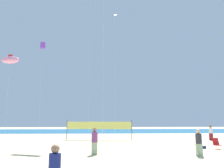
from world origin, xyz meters
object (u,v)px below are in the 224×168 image
Objects in this scene: beachgoer_charcoal_shirt at (199,142)px; kite_pink_inflatable at (10,60)px; kite_blue_diamond at (114,17)px; volleyball_net at (99,126)px; beachgoer_plum_shirt at (95,140)px; folding_beach_chair at (216,143)px; beach_handbag at (204,147)px; beachgoer_white_shirt at (211,132)px; kite_violet_box at (43,46)px.

kite_pink_inflatable reaches higher than beachgoer_charcoal_shirt.
kite_pink_inflatable is 16.86m from kite_blue_diamond.
beachgoer_plum_shirt is at bearing -91.17° from volleyball_net.
kite_pink_inflatable reaches higher than folding_beach_chair.
beachgoer_charcoal_shirt is at bearing 149.06° from beachgoer_plum_shirt.
beach_handbag is 25.08m from kite_pink_inflatable.
beachgoer_charcoal_shirt is 4.40m from beach_handbag.
folding_beach_chair is 1.05m from beach_handbag.
beachgoer_charcoal_shirt is 7.13m from beachgoer_plum_shirt.
beachgoer_charcoal_shirt reaches higher than beach_handbag.
beachgoer_plum_shirt reaches higher than beach_handbag.
kite_blue_diamond reaches higher than beach_handbag.
beachgoer_plum_shirt is at bearing -48.53° from kite_pink_inflatable.
beachgoer_charcoal_shirt is at bearing -142.82° from folding_beach_chair.
kite_blue_diamond is (-11.12, 6.64, 17.58)m from beachgoer_white_shirt.
beachgoer_plum_shirt is at bearing 10.54° from beachgoer_charcoal_shirt.
beachgoer_plum_shirt is (-13.66, -10.56, 0.04)m from beachgoer_white_shirt.
kite_violet_box is 12.70m from kite_blue_diamond.
beachgoer_white_shirt is 0.12× the size of kite_violet_box.
beach_handbag is 28.95m from kite_violet_box.
kite_violet_box is at bearing 126.04° from folding_beach_chair.
kite_blue_diamond reaches higher than beachgoer_plum_shirt.
folding_beach_chair is 0.08× the size of kite_pink_inflatable.
volleyball_net is at bearing -112.46° from kite_blue_diamond.
kite_blue_diamond is (-4.53, 18.15, 17.59)m from beachgoer_charcoal_shirt.
kite_pink_inflatable is (-11.46, 12.97, 9.16)m from beachgoer_plum_shirt.
beachgoer_plum_shirt is at bearing -98.40° from kite_blue_diamond.
beachgoer_plum_shirt is 24.70m from kite_blue_diamond.
kite_violet_box is at bearing 88.89° from beachgoer_white_shirt.
beachgoer_charcoal_shirt is at bearing -36.91° from kite_pink_inflatable.
beachgoer_white_shirt is 13.48m from volleyball_net.
kite_pink_inflatable is (-20.63, 10.13, 10.04)m from beach_handbag.
beachgoer_white_shirt reaches higher than folding_beach_chair.
folding_beach_chair is 24.44m from kite_blue_diamond.
beachgoer_charcoal_shirt is at bearing -76.00° from kite_blue_diamond.
beach_handbag is 0.01× the size of kite_blue_diamond.
beachgoer_white_shirt is at bearing -4.57° from volleyball_net.
kite_violet_box is (2.27, 6.99, 4.38)m from kite_pink_inflatable.
beachgoer_plum_shirt reaches higher than beachgoer_white_shirt.
kite_pink_inflatable is 0.72× the size of kite_violet_box.
kite_pink_inflatable is at bearing 142.33° from folding_beach_chair.
folding_beach_chair is at bearing -41.96° from kite_violet_box.
beachgoer_charcoal_shirt is at bearing 171.45° from beachgoer_white_shirt.
beachgoer_white_shirt is 0.16× the size of kite_pink_inflatable.
beachgoer_white_shirt is (6.59, 11.51, 0.01)m from beachgoer_charcoal_shirt.
kite_pink_inflatable is at bearing -108.01° from kite_violet_box.
beachgoer_plum_shirt is 0.23× the size of volleyball_net.
folding_beach_chair reaches higher than beach_handbag.
kite_violet_box is at bearing 166.78° from kite_blue_diamond.
folding_beach_chair is 0.06× the size of kite_violet_box.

